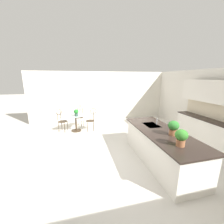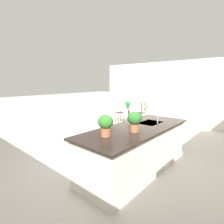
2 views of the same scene
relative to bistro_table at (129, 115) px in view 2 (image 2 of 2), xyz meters
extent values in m
plane|color=beige|center=(2.71, 1.50, -0.45)|extent=(40.00, 40.00, 0.00)
cube|color=silver|center=(-1.55, 1.50, 0.90)|extent=(0.12, 7.80, 2.70)
cube|color=white|center=(3.01, 2.35, -0.01)|extent=(2.70, 0.96, 0.88)
cube|color=#2D231E|center=(3.01, 2.35, 0.45)|extent=(2.80, 1.06, 0.04)
cube|color=#B2B5BA|center=(2.46, 2.35, 0.46)|extent=(0.56, 0.40, 0.03)
cylinder|color=#3D2D1E|center=(0.00, 0.00, -0.43)|extent=(0.44, 0.44, 0.03)
cylinder|color=#3D2D1E|center=(0.00, 0.00, -0.07)|extent=(0.07, 0.07, 0.69)
cylinder|color=#B2C6C1|center=(0.00, 0.00, 0.29)|extent=(0.80, 0.80, 0.01)
cylinder|color=#3D2D1E|center=(-0.45, 0.24, -0.22)|extent=(0.03, 0.03, 0.45)
cylinder|color=#3D2D1E|center=(-0.55, -0.02, -0.22)|extent=(0.03, 0.03, 0.45)
cylinder|color=#3D2D1E|center=(-0.71, 0.34, -0.22)|extent=(0.03, 0.03, 0.45)
cylinder|color=#3D2D1E|center=(-0.81, 0.08, -0.22)|extent=(0.03, 0.03, 0.45)
cylinder|color=#3D2D1E|center=(-0.63, 0.16, 0.01)|extent=(0.49, 0.49, 0.02)
cylinder|color=#3D2D1E|center=(-0.72, 0.34, 0.23)|extent=(0.03, 0.03, 0.45)
cylinder|color=#3D2D1E|center=(-0.82, 0.10, 0.23)|extent=(0.03, 0.03, 0.45)
torus|color=#3D2D1E|center=(-0.77, 0.22, 0.45)|extent=(0.27, 0.13, 0.28)
cylinder|color=#3D2D1E|center=(-0.17, -0.39, -0.22)|extent=(0.03, 0.03, 0.45)
cylinder|color=#3D2D1E|center=(0.09, -0.50, -0.22)|extent=(0.03, 0.03, 0.45)
cylinder|color=#3D2D1E|center=(-0.27, -0.65, -0.22)|extent=(0.03, 0.03, 0.45)
cylinder|color=#3D2D1E|center=(-0.01, -0.76, -0.22)|extent=(0.03, 0.03, 0.45)
cylinder|color=#3D2D1E|center=(-0.09, -0.57, 0.01)|extent=(0.49, 0.49, 0.02)
cylinder|color=#3D2D1E|center=(-0.27, -0.67, 0.23)|extent=(0.03, 0.03, 0.45)
cylinder|color=#3D2D1E|center=(-0.03, -0.76, 0.23)|extent=(0.03, 0.03, 0.45)
torus|color=#3D2D1E|center=(-0.15, -0.71, 0.45)|extent=(0.13, 0.27, 0.28)
cylinder|color=#3D2D1E|center=(0.21, 0.48, -0.22)|extent=(0.03, 0.03, 0.45)
cylinder|color=#3D2D1E|center=(-0.07, 0.50, -0.22)|extent=(0.03, 0.03, 0.45)
cylinder|color=#3D2D1E|center=(0.23, 0.76, -0.22)|extent=(0.03, 0.03, 0.45)
cylinder|color=#3D2D1E|center=(-0.05, 0.78, -0.22)|extent=(0.03, 0.03, 0.45)
cylinder|color=#3D2D1E|center=(0.08, 0.63, 0.01)|extent=(0.41, 0.41, 0.02)
cylinder|color=#3D2D1E|center=(0.22, 0.77, 0.23)|extent=(0.03, 0.03, 0.45)
cylinder|color=#3D2D1E|center=(-0.04, 0.79, 0.23)|extent=(0.03, 0.03, 0.45)
torus|color=#3D2D1E|center=(0.09, 0.78, 0.45)|extent=(0.04, 0.28, 0.28)
cylinder|color=#B2B5BA|center=(2.46, 2.53, 0.58)|extent=(0.02, 0.02, 0.22)
cylinder|color=#385147|center=(0.13, 0.04, 0.35)|extent=(0.14, 0.14, 0.11)
ellipsoid|color=#217A26|center=(0.13, 0.04, 0.49)|extent=(0.21, 0.21, 0.19)
cylinder|color=#9E603D|center=(3.86, 2.26, 0.55)|extent=(0.18, 0.18, 0.14)
ellipsoid|color=#347E29|center=(3.86, 2.26, 0.73)|extent=(0.26, 0.26, 0.24)
cylinder|color=#9E603D|center=(3.31, 2.48, 0.55)|extent=(0.19, 0.19, 0.15)
ellipsoid|color=#2B722B|center=(3.31, 2.48, 0.73)|extent=(0.27, 0.27, 0.25)
camera|label=1|loc=(6.19, 0.18, 1.90)|focal=22.29mm
camera|label=2|loc=(5.99, 4.25, 1.41)|focal=28.11mm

